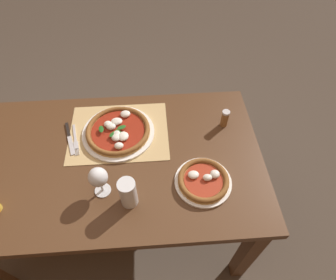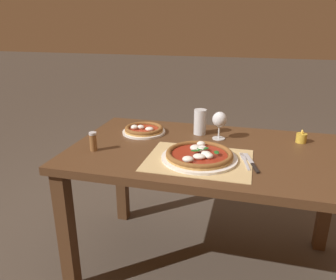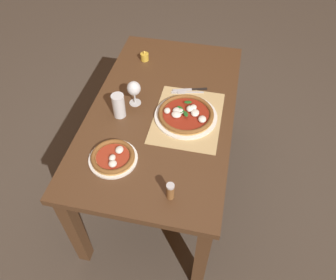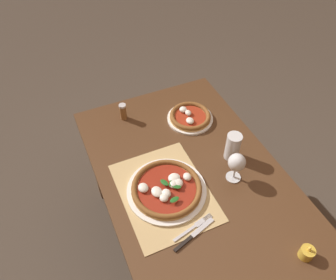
{
  "view_description": "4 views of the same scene",
  "coord_description": "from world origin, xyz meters",
  "px_view_note": "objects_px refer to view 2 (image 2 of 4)",
  "views": [
    {
      "loc": [
        -0.22,
        0.77,
        1.82
      ],
      "look_at": [
        -0.28,
        -0.04,
        0.8
      ],
      "focal_mm": 30.0,
      "sensor_mm": 36.0,
      "label": 1
    },
    {
      "loc": [
        0.18,
        -1.56,
        1.36
      ],
      "look_at": [
        -0.21,
        -0.09,
        0.8
      ],
      "focal_mm": 35.0,
      "sensor_mm": 36.0,
      "label": 2
    },
    {
      "loc": [
        -1.37,
        -0.33,
        2.06
      ],
      "look_at": [
        -0.28,
        -0.09,
        0.79
      ],
      "focal_mm": 35.0,
      "sensor_mm": 36.0,
      "label": 3
    },
    {
      "loc": [
        0.72,
        -0.48,
        1.98
      ],
      "look_at": [
        -0.27,
        -0.04,
        0.81
      ],
      "focal_mm": 35.0,
      "sensor_mm": 36.0,
      "label": 4
    }
  ],
  "objects_px": {
    "wine_glass": "(220,121)",
    "pizza_near": "(199,155)",
    "pint_glass": "(200,122)",
    "votive_candle": "(301,138)",
    "pizza_far": "(144,130)",
    "knife": "(251,162)",
    "pepper_shaker": "(93,141)",
    "fork": "(245,161)"
  },
  "relations": [
    {
      "from": "wine_glass",
      "to": "pizza_near",
      "type": "bearing_deg",
      "value": -99.91
    },
    {
      "from": "pint_glass",
      "to": "votive_candle",
      "type": "distance_m",
      "value": 0.55
    },
    {
      "from": "pizza_far",
      "to": "pint_glass",
      "type": "height_order",
      "value": "pint_glass"
    },
    {
      "from": "wine_glass",
      "to": "knife",
      "type": "distance_m",
      "value": 0.37
    },
    {
      "from": "wine_glass",
      "to": "knife",
      "type": "relative_size",
      "value": 0.74
    },
    {
      "from": "wine_glass",
      "to": "pepper_shaker",
      "type": "relative_size",
      "value": 1.6
    },
    {
      "from": "pizza_near",
      "to": "wine_glass",
      "type": "relative_size",
      "value": 2.32
    },
    {
      "from": "pint_glass",
      "to": "votive_candle",
      "type": "xyz_separation_m",
      "value": [
        0.55,
        -0.0,
        -0.05
      ]
    },
    {
      "from": "pizza_far",
      "to": "pizza_near",
      "type": "bearing_deg",
      "value": -38.84
    },
    {
      "from": "pizza_far",
      "to": "wine_glass",
      "type": "bearing_deg",
      "value": 1.23
    },
    {
      "from": "fork",
      "to": "knife",
      "type": "bearing_deg",
      "value": -19.92
    },
    {
      "from": "wine_glass",
      "to": "knife",
      "type": "xyz_separation_m",
      "value": [
        0.18,
        -0.3,
        -0.1
      ]
    },
    {
      "from": "wine_glass",
      "to": "pepper_shaker",
      "type": "distance_m",
      "value": 0.68
    },
    {
      "from": "pint_glass",
      "to": "knife",
      "type": "distance_m",
      "value": 0.47
    },
    {
      "from": "fork",
      "to": "votive_candle",
      "type": "distance_m",
      "value": 0.45
    },
    {
      "from": "pizza_near",
      "to": "votive_candle",
      "type": "height_order",
      "value": "votive_candle"
    },
    {
      "from": "pizza_near",
      "to": "votive_candle",
      "type": "xyz_separation_m",
      "value": [
        0.49,
        0.37,
        0.0
      ]
    },
    {
      "from": "pizza_far",
      "to": "votive_candle",
      "type": "relative_size",
      "value": 3.48
    },
    {
      "from": "fork",
      "to": "pizza_far",
      "type": "bearing_deg",
      "value": 154.74
    },
    {
      "from": "pizza_near",
      "to": "votive_candle",
      "type": "relative_size",
      "value": 4.99
    },
    {
      "from": "fork",
      "to": "knife",
      "type": "distance_m",
      "value": 0.03
    },
    {
      "from": "pizza_near",
      "to": "wine_glass",
      "type": "height_order",
      "value": "wine_glass"
    },
    {
      "from": "pizza_far",
      "to": "wine_glass",
      "type": "relative_size",
      "value": 1.62
    },
    {
      "from": "pizza_near",
      "to": "pint_glass",
      "type": "relative_size",
      "value": 2.48
    },
    {
      "from": "pizza_near",
      "to": "knife",
      "type": "distance_m",
      "value": 0.24
    },
    {
      "from": "pint_glass",
      "to": "pepper_shaker",
      "type": "distance_m",
      "value": 0.62
    },
    {
      "from": "knife",
      "to": "votive_candle",
      "type": "bearing_deg",
      "value": 54.66
    },
    {
      "from": "votive_candle",
      "to": "pizza_far",
      "type": "bearing_deg",
      "value": -175.69
    },
    {
      "from": "wine_glass",
      "to": "pepper_shaker",
      "type": "xyz_separation_m",
      "value": [
        -0.59,
        -0.34,
        -0.06
      ]
    },
    {
      "from": "pint_glass",
      "to": "pizza_near",
      "type": "bearing_deg",
      "value": -80.68
    },
    {
      "from": "pizza_near",
      "to": "pizza_far",
      "type": "height_order",
      "value": "pizza_near"
    },
    {
      "from": "pint_glass",
      "to": "pizza_far",
      "type": "bearing_deg",
      "value": -168.16
    },
    {
      "from": "pint_glass",
      "to": "pepper_shaker",
      "type": "relative_size",
      "value": 1.49
    },
    {
      "from": "knife",
      "to": "fork",
      "type": "bearing_deg",
      "value": 160.08
    },
    {
      "from": "pizza_near",
      "to": "fork",
      "type": "distance_m",
      "value": 0.21
    },
    {
      "from": "wine_glass",
      "to": "votive_candle",
      "type": "xyz_separation_m",
      "value": [
        0.44,
        0.06,
        -0.08
      ]
    },
    {
      "from": "fork",
      "to": "pepper_shaker",
      "type": "height_order",
      "value": "pepper_shaker"
    },
    {
      "from": "pizza_far",
      "to": "fork",
      "type": "xyz_separation_m",
      "value": [
        0.59,
        -0.28,
        -0.01
      ]
    },
    {
      "from": "fork",
      "to": "pint_glass",
      "type": "bearing_deg",
      "value": 128.11
    },
    {
      "from": "wine_glass",
      "to": "pepper_shaker",
      "type": "bearing_deg",
      "value": -150.21
    },
    {
      "from": "fork",
      "to": "votive_candle",
      "type": "height_order",
      "value": "votive_candle"
    },
    {
      "from": "wine_glass",
      "to": "pepper_shaker",
      "type": "height_order",
      "value": "wine_glass"
    }
  ]
}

